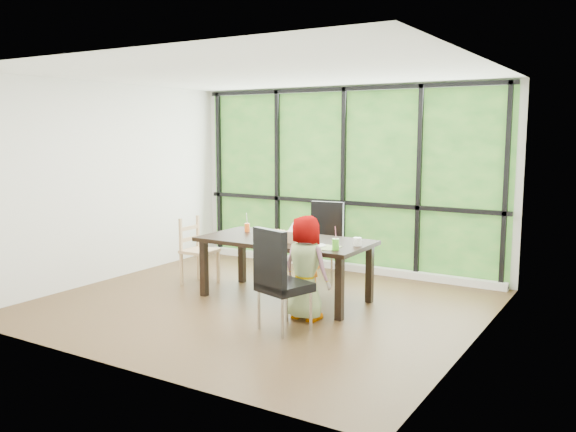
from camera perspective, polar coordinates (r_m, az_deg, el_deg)
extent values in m
plane|color=black|center=(7.22, -2.60, -8.39)|extent=(5.00, 5.00, 0.00)
plane|color=silver|center=(8.91, 5.45, 3.56)|extent=(5.00, 0.00, 5.00)
cube|color=#255220|center=(8.89, 5.40, 3.55)|extent=(4.80, 0.02, 2.65)
cube|color=silver|center=(9.01, 5.06, -4.75)|extent=(4.80, 0.12, 0.10)
cube|color=black|center=(7.34, -0.26, -5.07)|extent=(2.12, 1.09, 0.75)
cube|color=black|center=(8.19, 3.34, -2.53)|extent=(0.53, 0.53, 1.08)
cube|color=black|center=(6.17, -0.31, -6.04)|extent=(0.58, 0.58, 1.08)
cube|color=tan|center=(8.14, -8.42, -3.32)|extent=(0.41, 0.43, 0.90)
imported|color=orange|center=(7.84, 2.06, -3.79)|extent=(0.34, 0.25, 0.87)
imported|color=gray|center=(6.51, 1.75, -4.96)|extent=(0.60, 0.42, 1.15)
cube|color=tan|center=(6.76, 3.06, -2.95)|extent=(0.42, 0.31, 0.01)
cylinder|color=white|center=(7.61, -1.03, -1.66)|extent=(0.24, 0.24, 0.02)
cylinder|color=white|center=(6.80, 2.55, -2.84)|extent=(0.26, 0.26, 0.02)
cylinder|color=orange|center=(7.80, -3.92, -1.10)|extent=(0.07, 0.07, 0.11)
cylinder|color=#5CD230|center=(6.60, 4.55, -2.71)|extent=(0.08, 0.08, 0.13)
cylinder|color=white|center=(6.86, 6.63, -2.45)|extent=(0.09, 0.09, 0.09)
cube|color=tan|center=(7.02, 0.49, -1.99)|extent=(0.16, 0.16, 0.13)
cylinder|color=white|center=(7.78, -3.93, -0.42)|extent=(0.01, 0.04, 0.20)
cylinder|color=pink|center=(6.58, 4.56, -1.83)|extent=(0.01, 0.04, 0.20)
cone|color=white|center=(7.00, 0.49, -1.00)|extent=(0.12, 0.12, 0.11)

